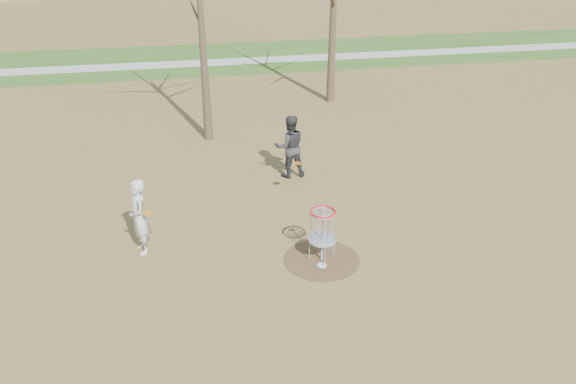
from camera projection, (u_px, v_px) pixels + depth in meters
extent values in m
plane|color=brown|center=(322.00, 260.00, 13.18)|extent=(160.00, 160.00, 0.00)
cube|color=#2D5119|center=(228.00, 58.00, 31.60)|extent=(160.00, 8.00, 0.01)
cube|color=#9E9E99|center=(230.00, 62.00, 30.72)|extent=(160.00, 1.50, 0.01)
cylinder|color=#47331E|center=(322.00, 260.00, 13.18)|extent=(1.80, 1.80, 0.01)
imported|color=silver|center=(139.00, 217.00, 13.12)|extent=(0.59, 0.77, 1.87)
imported|color=#2E2F32|center=(290.00, 146.00, 16.98)|extent=(0.97, 0.77, 1.95)
cylinder|color=silver|center=(322.00, 265.00, 12.94)|extent=(0.22, 0.22, 0.02)
cylinder|color=#DE5C0B|center=(297.00, 163.00, 15.30)|extent=(0.22, 0.22, 0.08)
cylinder|color=orange|center=(148.00, 213.00, 12.79)|extent=(0.22, 0.22, 0.02)
cylinder|color=#9EA3AD|center=(322.00, 235.00, 12.88)|extent=(0.05, 0.05, 1.35)
cylinder|color=#9EA3AD|center=(322.00, 240.00, 12.93)|extent=(0.64, 0.64, 0.04)
torus|color=#9EA3AD|center=(323.00, 213.00, 12.62)|extent=(0.60, 0.60, 0.04)
torus|color=red|center=(323.00, 212.00, 12.61)|extent=(0.60, 0.60, 0.04)
cone|color=#382B1E|center=(202.00, 33.00, 18.61)|extent=(0.32, 0.32, 7.50)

